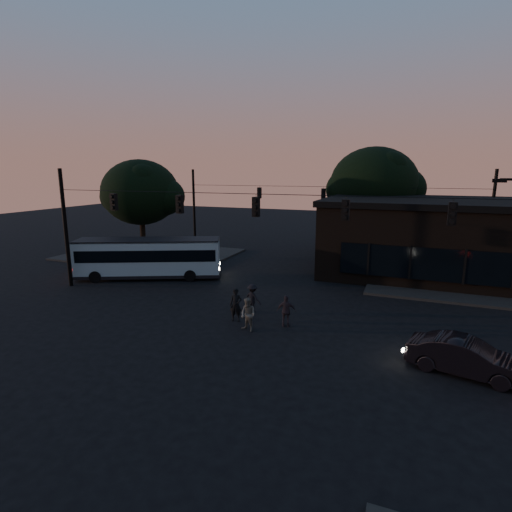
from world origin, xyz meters
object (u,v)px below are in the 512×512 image
at_px(building, 435,237).
at_px(pedestrian_d, 253,298).
at_px(pedestrian_a, 236,305).
at_px(car, 466,357).
at_px(pedestrian_b, 248,315).
at_px(pedestrian_c, 286,311).
at_px(bus, 149,256).

bearing_deg(building, pedestrian_d, -126.59).
bearing_deg(building, pedestrian_a, -124.39).
xyz_separation_m(building, pedestrian_d, (-9.09, -12.24, -1.93)).
distance_m(car, pedestrian_a, 10.21).
relative_size(car, pedestrian_d, 2.62).
bearing_deg(pedestrian_d, building, -111.18).
bearing_deg(pedestrian_d, pedestrian_b, 122.69).
relative_size(building, pedestrian_d, 9.95).
height_order(pedestrian_b, pedestrian_c, pedestrian_b).
bearing_deg(pedestrian_c, pedestrian_d, -45.52).
xyz_separation_m(bus, pedestrian_b, (10.05, -6.22, -0.75)).
height_order(building, car, building).
relative_size(pedestrian_a, pedestrian_d, 1.08).
xyz_separation_m(pedestrian_b, pedestrian_c, (1.50, 1.14, -0.01)).
bearing_deg(car, pedestrian_c, 88.32).
distance_m(bus, pedestrian_a, 10.45).
bearing_deg(pedestrian_b, pedestrian_c, 57.41).
relative_size(pedestrian_c, pedestrian_d, 1.02).
bearing_deg(pedestrian_d, car, 177.01).
relative_size(pedestrian_a, pedestrian_b, 1.05).
bearing_deg(pedestrian_a, bus, 138.35).
relative_size(building, bus, 1.56).
bearing_deg(pedestrian_a, car, -21.31).
bearing_deg(pedestrian_c, building, -132.59).
height_order(car, pedestrian_a, pedestrian_a).
bearing_deg(pedestrian_a, pedestrian_b, -53.53).
bearing_deg(pedestrian_a, pedestrian_d, 67.19).
height_order(pedestrian_a, pedestrian_c, pedestrian_a).
bearing_deg(car, pedestrian_d, 84.55).
height_order(building, pedestrian_b, building).
distance_m(pedestrian_a, pedestrian_b, 1.43).
relative_size(building, pedestrian_a, 9.19).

